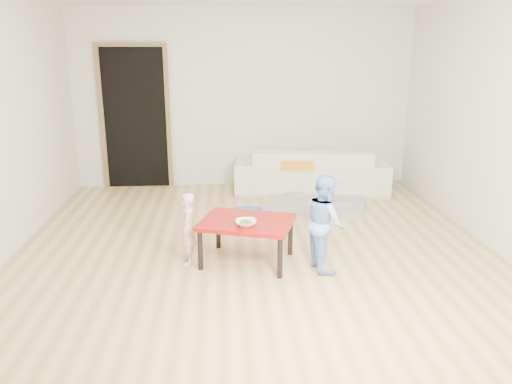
{
  "coord_description": "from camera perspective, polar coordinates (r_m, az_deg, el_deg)",
  "views": [
    {
      "loc": [
        -0.33,
        -4.99,
        2.06
      ],
      "look_at": [
        0.0,
        -0.2,
        0.65
      ],
      "focal_mm": 35.0,
      "sensor_mm": 36.0,
      "label": 1
    }
  ],
  "objects": [
    {
      "name": "floor",
      "position": [
        5.4,
        -0.15,
        -6.03
      ],
      "size": [
        5.0,
        5.0,
        0.01
      ],
      "primitive_type": "cube",
      "color": "#AE864A",
      "rests_on": "ground"
    },
    {
      "name": "cushion",
      "position": [
        7.05,
        4.8,
        3.38
      ],
      "size": [
        0.52,
        0.48,
        0.12
      ],
      "primitive_type": "cube",
      "rotation": [
        0.0,
        0.0,
        -0.17
      ],
      "color": "orange",
      "rests_on": "sofa"
    },
    {
      "name": "child_pink",
      "position": [
        4.89,
        -7.88,
        -4.17
      ],
      "size": [
        0.19,
        0.27,
        0.71
      ],
      "primitive_type": "imported",
      "rotation": [
        0.0,
        0.0,
        -1.49
      ],
      "color": "pink",
      "rests_on": "floor"
    },
    {
      "name": "doorway",
      "position": [
        7.64,
        -13.59,
        8.13
      ],
      "size": [
        1.02,
        0.08,
        2.11
      ],
      "primitive_type": null,
      "color": "brown",
      "rests_on": "back_wall"
    },
    {
      "name": "basin",
      "position": [
        6.15,
        -0.99,
        -2.61
      ],
      "size": [
        0.38,
        0.38,
        0.12
      ],
      "primitive_type": "imported",
      "color": "#3275BE",
      "rests_on": "floor"
    },
    {
      "name": "blanket",
      "position": [
        6.77,
        6.87,
        -1.18
      ],
      "size": [
        1.49,
        1.34,
        0.06
      ],
      "primitive_type": null,
      "rotation": [
        0.0,
        0.0,
        -0.27
      ],
      "color": "#B1AC9C",
      "rests_on": "floor"
    },
    {
      "name": "child_blue",
      "position": [
        4.75,
        7.87,
        -3.44
      ],
      "size": [
        0.42,
        0.5,
        0.92
      ],
      "primitive_type": "imported",
      "rotation": [
        0.0,
        0.0,
        1.75
      ],
      "color": "#5F8CDD",
      "rests_on": "floor"
    },
    {
      "name": "broccoli",
      "position": [
        4.7,
        -1.17,
        -3.5
      ],
      "size": [
        0.12,
        0.12,
        0.06
      ],
      "primitive_type": null,
      "color": "#2D5919",
      "rests_on": "red_table"
    },
    {
      "name": "bowl",
      "position": [
        4.7,
        -1.17,
        -3.54
      ],
      "size": [
        0.2,
        0.2,
        0.05
      ],
      "primitive_type": "imported",
      "color": "white",
      "rests_on": "red_table"
    },
    {
      "name": "sofa",
      "position": [
        7.36,
        6.34,
        2.6
      ],
      "size": [
        2.29,
        1.12,
        0.64
      ],
      "primitive_type": "imported",
      "rotation": [
        0.0,
        0.0,
        3.02
      ],
      "color": "beige",
      "rests_on": "floor"
    },
    {
      "name": "red_table",
      "position": [
        4.91,
        -1.05,
        -5.64
      ],
      "size": [
        1.03,
        0.89,
        0.44
      ],
      "primitive_type": null,
      "rotation": [
        0.0,
        0.0,
        -0.31
      ],
      "color": "#920D07",
      "rests_on": "floor"
    },
    {
      "name": "right_wall",
      "position": [
        5.78,
        25.62,
        7.23
      ],
      "size": [
        0.02,
        5.0,
        2.6
      ],
      "primitive_type": "cube",
      "color": "beige",
      "rests_on": "floor"
    },
    {
      "name": "back_wall",
      "position": [
        7.53,
        -1.42,
        10.56
      ],
      "size": [
        5.0,
        0.02,
        2.6
      ],
      "primitive_type": "cube",
      "color": "beige",
      "rests_on": "floor"
    }
  ]
}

